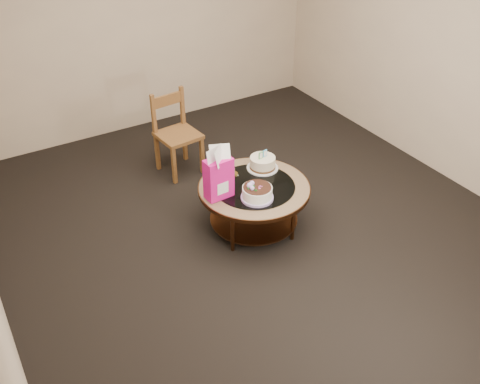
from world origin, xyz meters
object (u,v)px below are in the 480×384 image
coffee_table (254,193)px  dining_chair (176,133)px  decorated_cake (257,193)px  cream_cake (263,163)px  gift_bag (219,173)px

coffee_table → dining_chair: 1.30m
coffee_table → decorated_cake: (-0.09, -0.18, 0.13)m
coffee_table → cream_cake: size_ratio=3.42×
cream_cake → dining_chair: (-0.39, 1.08, -0.07)m
coffee_table → cream_cake: (0.22, 0.21, 0.14)m
gift_bag → dining_chair: 1.30m
cream_cake → dining_chair: bearing=97.6°
cream_cake → gift_bag: size_ratio=0.62×
coffee_table → gift_bag: 0.47m
dining_chair → cream_cake: bearing=-76.0°
cream_cake → dining_chair: 1.15m
dining_chair → gift_bag: bearing=-104.3°
cream_cake → gift_bag: 0.63m
decorated_cake → cream_cake: cream_cake is taller
decorated_cake → gift_bag: 0.38m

